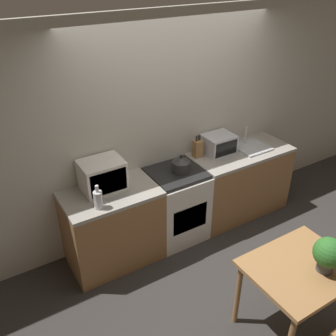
{
  "coord_description": "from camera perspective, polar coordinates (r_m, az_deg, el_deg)",
  "views": [
    {
      "loc": [
        -2.14,
        -2.33,
        3.07
      ],
      "look_at": [
        -0.32,
        0.65,
        1.05
      ],
      "focal_mm": 40.0,
      "sensor_mm": 36.0,
      "label": 1
    }
  ],
  "objects": [
    {
      "name": "stove_range",
      "position": [
        4.5,
        1.2,
        -5.55
      ],
      "size": [
        0.63,
        0.62,
        0.9
      ],
      "color": "silver",
      "rests_on": "ground_plane"
    },
    {
      "name": "ground_plane",
      "position": [
        4.41,
        8.26,
        -14.46
      ],
      "size": [
        16.0,
        16.0,
        0.0
      ],
      "primitive_type": "plane",
      "color": "#33302D"
    },
    {
      "name": "potted_plant",
      "position": [
        3.37,
        23.26,
        -11.89
      ],
      "size": [
        0.25,
        0.25,
        0.32
      ],
      "color": "#424247",
      "rests_on": "dining_table"
    },
    {
      "name": "knife_block",
      "position": [
        4.53,
        4.54,
        2.98
      ],
      "size": [
        0.11,
        0.09,
        0.28
      ],
      "color": "#9E7042",
      "rests_on": "counter_right_run"
    },
    {
      "name": "toaster_oven",
      "position": [
        4.66,
        7.74,
        3.66
      ],
      "size": [
        0.37,
        0.31,
        0.23
      ],
      "color": "silver",
      "rests_on": "counter_right_run"
    },
    {
      "name": "counter_left_run",
      "position": [
        4.2,
        -8.38,
        -8.83
      ],
      "size": [
        1.01,
        0.62,
        0.9
      ],
      "color": "olive",
      "rests_on": "ground_plane"
    },
    {
      "name": "sink_basin",
      "position": [
        4.89,
        12.6,
        3.2
      ],
      "size": [
        0.4,
        0.39,
        0.24
      ],
      "color": "silver",
      "rests_on": "counter_right_run"
    },
    {
      "name": "bottle",
      "position": [
        3.68,
        -10.6,
        -4.73
      ],
      "size": [
        0.09,
        0.09,
        0.26
      ],
      "color": "silver",
      "rests_on": "counter_left_run"
    },
    {
      "name": "counter_right_run",
      "position": [
        5.0,
        10.64,
        -2.04
      ],
      "size": [
        1.32,
        0.62,
        0.9
      ],
      "color": "olive",
      "rests_on": "ground_plane"
    },
    {
      "name": "wall_back",
      "position": [
        4.4,
        0.62,
        6.39
      ],
      "size": [
        10.0,
        0.06,
        2.6
      ],
      "color": "beige",
      "rests_on": "ground_plane"
    },
    {
      "name": "dining_table",
      "position": [
        3.52,
        19.39,
        -15.16
      ],
      "size": [
        0.9,
        0.73,
        0.76
      ],
      "color": "#9E7042",
      "rests_on": "ground_plane"
    },
    {
      "name": "microwave",
      "position": [
        3.94,
        -9.96,
        -1.08
      ],
      "size": [
        0.44,
        0.35,
        0.32
      ],
      "color": "silver",
      "rests_on": "counter_left_run"
    },
    {
      "name": "kettle",
      "position": [
        4.22,
        2.0,
        0.58
      ],
      "size": [
        0.21,
        0.21,
        0.21
      ],
      "color": "#2D2D2D",
      "rests_on": "stove_range"
    }
  ]
}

